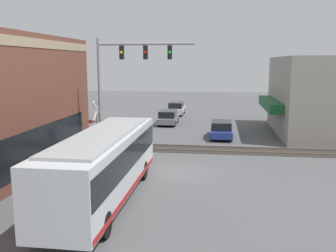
{
  "coord_description": "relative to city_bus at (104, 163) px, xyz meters",
  "views": [
    {
      "loc": [
        -20.82,
        -2.36,
        6.33
      ],
      "look_at": [
        4.75,
        1.15,
        1.91
      ],
      "focal_mm": 40.0,
      "sensor_mm": 36.0,
      "label": 1
    }
  ],
  "objects": [
    {
      "name": "parked_car_blue",
      "position": [
        15.39,
        -5.4,
        -1.09
      ],
      "size": [
        4.48,
        1.82,
        1.44
      ],
      "color": "navy",
      "rests_on": "ground"
    },
    {
      "name": "pedestrian_at_crossing",
      "position": [
        8.82,
        2.66,
        -0.8
      ],
      "size": [
        0.34,
        0.34,
        1.86
      ],
      "color": "#2D3351",
      "rests_on": "ground"
    },
    {
      "name": "city_bus",
      "position": [
        0.0,
        0.0,
        0.0
      ],
      "size": [
        11.01,
        2.59,
        3.19
      ],
      "color": "silver",
      "rests_on": "ground"
    },
    {
      "name": "shop_building",
      "position": [
        18.45,
        -14.55,
        1.63
      ],
      "size": [
        12.37,
        9.76,
        6.8
      ],
      "color": "gray",
      "rests_on": "ground"
    },
    {
      "name": "ground_plane",
      "position": [
        4.79,
        -2.8,
        -1.76
      ],
      "size": [
        120.0,
        120.0,
        0.0
      ],
      "primitive_type": "plane",
      "color": "#565659"
    },
    {
      "name": "traffic_signal_gantry",
      "position": [
        8.68,
        1.14,
        4.01
      ],
      "size": [
        0.42,
        6.57,
        7.9
      ],
      "color": "gray",
      "rests_on": "ground"
    },
    {
      "name": "crossing_signal",
      "position": [
        8.37,
        3.1,
        0.53
      ],
      "size": [
        1.41,
        1.18,
        3.81
      ],
      "color": "gray",
      "rests_on": "ground"
    },
    {
      "name": "parked_car_white",
      "position": [
        28.96,
        -0.0,
        -1.05
      ],
      "size": [
        4.6,
        1.82,
        1.54
      ],
      "color": "silver",
      "rests_on": "ground"
    },
    {
      "name": "rail_track_near",
      "position": [
        10.79,
        -2.8,
        -1.73
      ],
      "size": [
        2.6,
        60.0,
        0.15
      ],
      "color": "#332D28",
      "rests_on": "ground"
    },
    {
      "name": "parked_car_grey",
      "position": [
        21.55,
        -0.0,
        -1.09
      ],
      "size": [
        4.24,
        1.82,
        1.44
      ],
      "color": "slate",
      "rests_on": "ground"
    }
  ]
}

